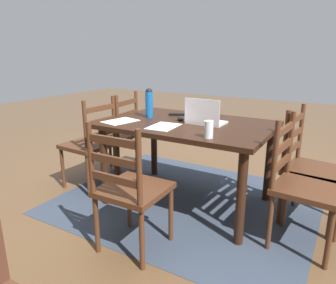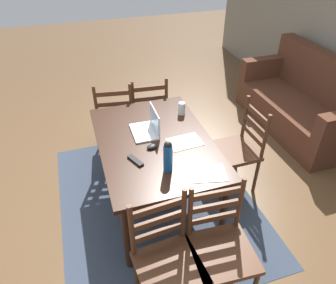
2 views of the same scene
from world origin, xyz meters
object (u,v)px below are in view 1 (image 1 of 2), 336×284
Objects in this scene: dining_table at (188,133)px; tv_remote at (177,114)px; computer_mouse at (181,118)px; chair_right_near at (116,136)px; chair_far_head at (130,190)px; chair_left_far at (303,186)px; laptop at (205,118)px; chair_right_far at (91,145)px; drinking_glass at (209,129)px; chair_left_near at (310,168)px; water_bottle at (149,102)px.

dining_table is 0.35m from tv_remote.
chair_right_near is at bearing -19.37° from computer_mouse.
chair_far_head is 1.00× the size of chair_left_far.
laptop is (-0.15, -0.01, 0.15)m from dining_table.
chair_right_far is 5.59× the size of tv_remote.
laptop reaches higher than tv_remote.
chair_left_far reaches higher than drinking_glass.
computer_mouse is at bearing -26.65° from dining_table.
computer_mouse is at bearing 12.91° from tv_remote.
dining_table is 1.51× the size of chair_far_head.
chair_right_near is at bearing -11.33° from dining_table.
chair_right_far is at bearing -33.46° from chair_far_head.
laptop reaches higher than chair_right_near.
dining_table is 0.89m from chair_far_head.
chair_far_head is 2.95× the size of laptop.
dining_table is 1.05m from chair_left_far.
chair_left_near and chair_left_far have the same top height.
laptop reaches higher than chair_far_head.
chair_left_far is at bearing 89.96° from chair_left_near.
chair_right_near is 9.50× the size of computer_mouse.
laptop is 1.90× the size of tv_remote.
chair_left_far is at bearing -163.85° from drinking_glass.
chair_left_far is 0.96m from laptop.
water_bottle is (-0.58, -0.21, 0.45)m from chair_right_far.
dining_table is 0.21m from laptop.
chair_right_far is 0.40m from chair_right_near.
chair_left_far is at bearing 168.86° from chair_right_near.
chair_right_near is at bearing 0.07° from chair_left_near.
drinking_glass is (0.65, 0.19, 0.37)m from chair_left_far.
computer_mouse is (1.11, 0.15, 0.32)m from chair_left_near.
drinking_glass is (-0.36, -0.48, 0.37)m from chair_far_head.
tv_remote is (1.25, -0.43, 0.31)m from chair_left_far.
water_bottle is at bearing -2.74° from computer_mouse.
chair_left_near is at bearing -168.64° from chair_right_far.
computer_mouse is (0.10, -0.05, 0.11)m from dining_table.
tv_remote is at bearing -77.70° from chair_far_head.
chair_far_head is at bearing 133.33° from chair_right_near.
chair_left_far is (-2.02, -0.01, 0.00)m from chair_right_far.
dining_table is 1.51× the size of chair_right_near.
laptop reaches higher than computer_mouse.
laptop is (-0.15, -0.88, 0.36)m from chair_far_head.
chair_left_near reaches higher than tv_remote.
chair_right_near is at bearing -18.04° from water_bottle.
drinking_glass is at bearing 117.85° from laptop.
drinking_glass is at bearing 126.70° from computer_mouse.
water_bottle is (-0.58, 0.19, 0.45)m from chair_right_near.
water_bottle is 0.88m from drinking_glass.
water_bottle reaches higher than chair_right_near.
chair_right_far is 1.00× the size of chair_far_head.
laptop is at bearing -62.15° from drinking_glass.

